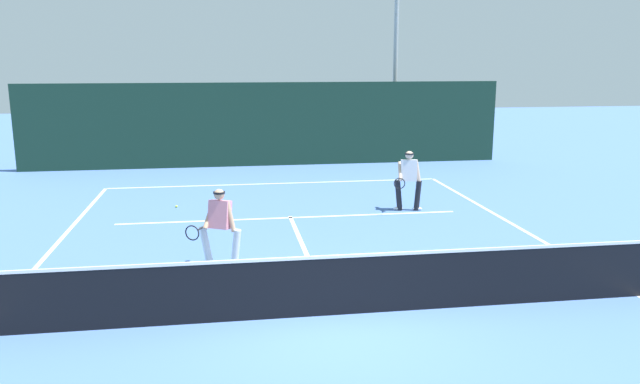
{
  "coord_description": "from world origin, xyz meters",
  "views": [
    {
      "loc": [
        -1.62,
        -9.13,
        3.97
      ],
      "look_at": [
        0.51,
        4.62,
        1.0
      ],
      "focal_mm": 35.16,
      "sensor_mm": 36.0,
      "label": 1
    }
  ],
  "objects_px": {
    "player_far": "(408,178)",
    "light_pole": "(396,46)",
    "tennis_ball": "(176,206)",
    "player_near": "(220,225)"
  },
  "relations": [
    {
      "from": "player_near",
      "to": "player_far",
      "type": "height_order",
      "value": "player_far"
    },
    {
      "from": "player_far",
      "to": "light_pole",
      "type": "relative_size",
      "value": 0.22
    },
    {
      "from": "player_near",
      "to": "player_far",
      "type": "distance_m",
      "value": 6.31
    },
    {
      "from": "player_near",
      "to": "light_pole",
      "type": "xyz_separation_m",
      "value": [
        7.2,
        13.67,
        3.61
      ]
    },
    {
      "from": "player_far",
      "to": "player_near",
      "type": "bearing_deg",
      "value": 50.58
    },
    {
      "from": "player_far",
      "to": "tennis_ball",
      "type": "height_order",
      "value": "player_far"
    },
    {
      "from": "player_far",
      "to": "light_pole",
      "type": "xyz_separation_m",
      "value": [
        2.27,
        9.74,
        3.58
      ]
    },
    {
      "from": "tennis_ball",
      "to": "light_pole",
      "type": "distance_m",
      "value": 12.73
    },
    {
      "from": "tennis_ball",
      "to": "light_pole",
      "type": "bearing_deg",
      "value": 45.22
    },
    {
      "from": "player_near",
      "to": "tennis_ball",
      "type": "distance_m",
      "value": 5.4
    }
  ]
}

